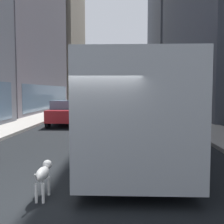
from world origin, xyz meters
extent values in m
plane|color=black|center=(0.00, 35.00, 0.00)|extent=(120.00, 120.00, 0.00)
cube|color=#9E9991|center=(-5.70, 35.00, 0.07)|extent=(2.40, 110.00, 0.15)
cube|color=#9E9991|center=(5.70, 35.00, 0.07)|extent=(2.40, 110.00, 0.15)
cube|color=slate|center=(-6.92, 23.28, 1.60)|extent=(0.08, 16.32, 2.40)
cube|color=#A0937F|center=(-11.90, 41.22, 14.05)|extent=(10.85, 15.09, 28.09)
cube|color=slate|center=(-6.50, 41.22, 1.60)|extent=(0.08, 13.58, 2.40)
cube|color=slate|center=(6.61, 22.75, 1.60)|extent=(0.08, 20.81, 2.40)
cube|color=#4C515B|center=(11.90, 47.29, 15.64)|extent=(10.71, 22.09, 31.28)
cube|color=slate|center=(6.56, 47.29, 1.60)|extent=(0.08, 19.88, 2.40)
cube|color=#999EA3|center=(1.20, 4.78, 1.67)|extent=(2.55, 11.50, 2.75)
cube|color=slate|center=(1.20, 4.78, 2.17)|extent=(2.57, 11.04, 0.90)
cube|color=black|center=(1.20, 10.48, 0.55)|extent=(2.55, 0.16, 0.44)
cylinder|color=black|center=(0.07, 8.33, 0.50)|extent=(0.30, 1.00, 1.00)
cylinder|color=black|center=(2.33, 8.33, 0.50)|extent=(0.30, 1.00, 1.00)
cylinder|color=black|center=(0.07, 0.63, 0.50)|extent=(0.30, 1.00, 1.00)
cylinder|color=black|center=(2.33, 0.63, 0.50)|extent=(0.30, 1.00, 1.00)
cube|color=silver|center=(-0.25, 9.93, 2.50)|extent=(0.08, 0.24, 0.40)
cube|color=#4C6BB7|center=(-1.20, 19.29, 0.70)|extent=(1.89, 4.42, 0.75)
cube|color=slate|center=(-1.20, 19.07, 1.35)|extent=(1.74, 1.99, 0.55)
cylinder|color=black|center=(-2.04, 21.09, 0.32)|extent=(0.22, 0.64, 0.64)
cylinder|color=black|center=(-0.36, 21.09, 0.32)|extent=(0.22, 0.64, 0.64)
cylinder|color=black|center=(-2.04, 17.50, 0.32)|extent=(0.22, 0.64, 0.64)
cylinder|color=black|center=(-0.36, 17.50, 0.32)|extent=(0.22, 0.64, 0.64)
cube|color=silver|center=(-1.20, 42.50, 0.70)|extent=(1.95, 3.97, 0.75)
cube|color=slate|center=(-1.20, 42.30, 1.35)|extent=(1.79, 1.79, 0.55)
cylinder|color=black|center=(-2.06, 44.07, 0.32)|extent=(0.22, 0.64, 0.64)
cylinder|color=black|center=(-0.34, 44.07, 0.32)|extent=(0.22, 0.64, 0.64)
cylinder|color=black|center=(-2.06, 40.93, 0.32)|extent=(0.22, 0.64, 0.64)
cylinder|color=black|center=(-0.34, 40.93, 0.32)|extent=(0.22, 0.64, 0.64)
cube|color=yellow|center=(2.80, 46.37, 0.70)|extent=(1.87, 4.41, 0.75)
cube|color=slate|center=(2.80, 46.15, 1.35)|extent=(1.72, 1.99, 0.55)
cylinder|color=black|center=(1.97, 48.16, 0.32)|extent=(0.22, 0.64, 0.64)
cylinder|color=black|center=(3.63, 48.16, 0.32)|extent=(0.22, 0.64, 0.64)
cylinder|color=black|center=(1.97, 44.58, 0.32)|extent=(0.22, 0.64, 0.64)
cylinder|color=black|center=(3.63, 44.58, 0.32)|extent=(0.22, 0.64, 0.64)
cube|color=red|center=(-2.80, 12.16, 0.70)|extent=(1.79, 4.51, 0.75)
cube|color=slate|center=(-2.80, 11.94, 1.35)|extent=(1.65, 2.03, 0.55)
cylinder|color=black|center=(-3.59, 14.00, 0.32)|extent=(0.22, 0.64, 0.64)
cylinder|color=black|center=(-2.01, 14.00, 0.32)|extent=(0.22, 0.64, 0.64)
cylinder|color=black|center=(-3.59, 10.32, 0.32)|extent=(0.22, 0.64, 0.64)
cylinder|color=black|center=(-2.01, 10.32, 0.32)|extent=(0.22, 0.64, 0.64)
cube|color=#B7BABF|center=(-1.20, 32.90, 0.70)|extent=(1.81, 4.49, 0.75)
cube|color=slate|center=(-1.20, 32.67, 1.35)|extent=(1.67, 2.02, 0.55)
cylinder|color=black|center=(-2.00, 34.72, 0.32)|extent=(0.22, 0.64, 0.64)
cylinder|color=black|center=(-0.40, 34.72, 0.32)|extent=(0.22, 0.64, 0.64)
cylinder|color=black|center=(-2.00, 31.07, 0.32)|extent=(0.22, 0.64, 0.64)
cylinder|color=black|center=(-0.40, 31.07, 0.32)|extent=(0.22, 0.64, 0.64)
cube|color=black|center=(2.80, 18.43, 0.70)|extent=(1.87, 4.33, 0.75)
cube|color=slate|center=(2.80, 18.21, 1.35)|extent=(1.72, 1.95, 0.55)
cylinder|color=black|center=(1.97, 20.18, 0.32)|extent=(0.22, 0.64, 0.64)
cylinder|color=black|center=(3.63, 20.18, 0.32)|extent=(0.22, 0.64, 0.64)
cylinder|color=black|center=(1.97, 16.68, 0.32)|extent=(0.22, 0.64, 0.64)
cylinder|color=black|center=(3.63, 16.68, 0.32)|extent=(0.22, 0.64, 0.64)
cube|color=#A51919|center=(2.80, 38.54, 1.50)|extent=(2.30, 2.00, 2.10)
cube|color=silver|center=(2.80, 34.79, 1.75)|extent=(2.30, 5.50, 2.60)
cylinder|color=black|center=(1.79, 38.54, 0.45)|extent=(0.28, 0.90, 0.90)
cylinder|color=black|center=(3.81, 38.54, 0.45)|extent=(0.28, 0.90, 0.90)
cylinder|color=black|center=(1.79, 33.04, 0.45)|extent=(0.28, 0.90, 0.90)
cylinder|color=black|center=(3.81, 33.04, 0.45)|extent=(0.28, 0.90, 0.90)
ellipsoid|color=white|center=(-0.75, -0.42, 0.53)|extent=(0.22, 0.60, 0.26)
sphere|color=white|center=(-0.75, -0.04, 0.62)|extent=(0.20, 0.20, 0.20)
sphere|color=black|center=(-0.81, -0.02, 0.64)|extent=(0.07, 0.07, 0.07)
sphere|color=black|center=(-0.69, -0.02, 0.64)|extent=(0.07, 0.07, 0.07)
cylinder|color=white|center=(-0.75, -0.82, 0.58)|extent=(0.03, 0.16, 0.19)
cylinder|color=white|center=(-0.82, -0.21, 0.20)|extent=(0.06, 0.06, 0.40)
cylinder|color=white|center=(-0.68, -0.21, 0.20)|extent=(0.06, 0.06, 0.40)
cylinder|color=white|center=(-0.82, -0.63, 0.20)|extent=(0.06, 0.06, 0.40)
cylinder|color=white|center=(-0.68, -0.63, 0.20)|extent=(0.06, 0.06, 0.40)
sphere|color=black|center=(-0.70, -0.32, 0.57)|extent=(0.04, 0.04, 0.04)
sphere|color=black|center=(-0.81, -0.50, 0.55)|extent=(0.04, 0.04, 0.04)
sphere|color=black|center=(-0.73, -0.60, 0.59)|extent=(0.04, 0.04, 0.04)
camera|label=1|loc=(0.90, -5.88, 2.23)|focal=44.09mm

